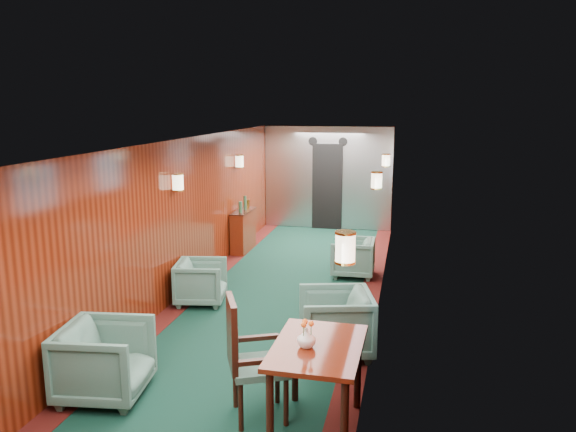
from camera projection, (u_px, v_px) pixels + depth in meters
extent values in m
plane|color=#0D3124|center=(264.00, 320.00, 7.69)|extent=(12.00, 12.00, 0.00)
cube|color=white|center=(262.00, 148.00, 7.23)|extent=(3.00, 12.00, 0.10)
cube|color=white|center=(262.00, 148.00, 7.22)|extent=(1.20, 12.00, 0.06)
cube|color=#641E0D|center=(328.00, 177.00, 13.20)|extent=(3.00, 0.10, 2.40)
cube|color=#641E0D|center=(158.00, 230.00, 7.77)|extent=(0.10, 12.00, 2.40)
cube|color=#641E0D|center=(377.00, 241.00, 7.14)|extent=(0.10, 12.00, 2.40)
cube|color=#3D0F0C|center=(172.00, 312.00, 7.98)|extent=(0.30, 12.00, 0.01)
cube|color=#3D0F0C|center=(362.00, 328.00, 7.41)|extent=(0.30, 12.00, 0.01)
cube|color=#B6BABE|center=(328.00, 178.00, 13.12)|extent=(2.98, 0.12, 2.38)
cube|color=black|center=(327.00, 187.00, 13.09)|extent=(0.70, 0.06, 2.00)
cylinder|color=black|center=(313.00, 141.00, 12.96)|extent=(0.20, 0.04, 0.20)
cylinder|color=black|center=(343.00, 142.00, 12.81)|extent=(0.20, 0.04, 0.20)
cube|color=silver|center=(344.00, 329.00, 3.74)|extent=(0.02, 1.10, 0.80)
cube|color=slate|center=(343.00, 329.00, 3.74)|extent=(0.01, 0.96, 0.66)
cube|color=silver|center=(371.00, 240.00, 6.14)|extent=(0.02, 1.10, 0.80)
cube|color=slate|center=(370.00, 240.00, 6.14)|extent=(0.01, 0.96, 0.66)
cube|color=silver|center=(383.00, 202.00, 8.53)|extent=(0.02, 1.10, 0.80)
cube|color=slate|center=(382.00, 202.00, 8.53)|extent=(0.01, 0.96, 0.66)
cube|color=silver|center=(389.00, 180.00, 10.92)|extent=(0.02, 1.10, 0.80)
cube|color=slate|center=(389.00, 180.00, 10.92)|extent=(0.01, 0.96, 0.66)
cylinder|color=#F6EAC0|center=(345.00, 247.00, 4.46)|extent=(0.16, 0.16, 0.24)
cylinder|color=#B38B32|center=(345.00, 262.00, 4.48)|extent=(0.17, 0.17, 0.02)
cylinder|color=#F6EAC0|center=(178.00, 182.00, 8.11)|extent=(0.16, 0.16, 0.24)
cylinder|color=#B38B32|center=(178.00, 190.00, 8.13)|extent=(0.17, 0.17, 0.02)
cylinder|color=#F6EAC0|center=(377.00, 180.00, 8.29)|extent=(0.16, 0.16, 0.24)
cylinder|color=#B38B32|center=(376.00, 188.00, 8.31)|extent=(0.17, 0.17, 0.02)
cylinder|color=#F6EAC0|center=(239.00, 161.00, 10.98)|extent=(0.16, 0.16, 0.24)
cylinder|color=#B38B32|center=(240.00, 167.00, 11.00)|extent=(0.17, 0.17, 0.02)
cylinder|color=#F6EAC0|center=(386.00, 160.00, 11.16)|extent=(0.16, 0.16, 0.24)
cylinder|color=#B38B32|center=(386.00, 166.00, 11.18)|extent=(0.17, 0.17, 0.02)
cube|color=#641E0D|center=(318.00, 347.00, 4.95)|extent=(0.80, 1.12, 0.04)
cylinder|color=black|center=(270.00, 415.00, 4.65)|extent=(0.07, 0.07, 0.79)
cylinder|color=black|center=(344.00, 424.00, 4.51)|extent=(0.07, 0.07, 0.79)
cylinder|color=black|center=(295.00, 363.00, 5.56)|extent=(0.07, 0.07, 0.79)
cylinder|color=black|center=(358.00, 370.00, 5.41)|extent=(0.07, 0.07, 0.79)
cube|color=#1D453D|center=(260.00, 366.00, 5.25)|extent=(0.67, 0.67, 0.07)
cube|color=black|center=(232.00, 333.00, 5.13)|extent=(0.24, 0.44, 0.66)
cube|color=#1D453D|center=(235.00, 340.00, 5.15)|extent=(0.17, 0.33, 0.40)
cube|color=black|center=(264.00, 361.00, 4.97)|extent=(0.44, 0.24, 0.04)
cube|color=black|center=(255.00, 338.00, 5.46)|extent=(0.44, 0.24, 0.04)
cylinder|color=black|center=(241.00, 407.00, 5.06)|extent=(0.05, 0.05, 0.47)
cylinder|color=black|center=(286.00, 402.00, 5.14)|extent=(0.05, 0.05, 0.47)
cylinder|color=black|center=(235.00, 384.00, 5.46)|extent=(0.05, 0.05, 0.47)
cylinder|color=black|center=(277.00, 380.00, 5.54)|extent=(0.05, 0.05, 0.47)
cube|color=#641E0D|center=(243.00, 231.00, 11.23)|extent=(0.27, 0.90, 0.81)
cube|color=black|center=(243.00, 211.00, 11.14)|extent=(0.29, 0.92, 0.02)
cylinder|color=#274E31|center=(240.00, 207.00, 10.90)|extent=(0.07, 0.07, 0.22)
cylinder|color=#274E31|center=(245.00, 203.00, 11.20)|extent=(0.06, 0.06, 0.28)
cylinder|color=#B38B32|center=(248.00, 204.00, 11.38)|extent=(0.08, 0.08, 0.18)
imported|color=silver|center=(307.00, 338.00, 4.89)|extent=(0.20, 0.20, 0.17)
imported|color=#1D453D|center=(105.00, 361.00, 5.64)|extent=(0.94, 0.92, 0.77)
imported|color=#1D453D|center=(201.00, 282.00, 8.30)|extent=(0.83, 0.81, 0.65)
imported|color=#1D453D|center=(335.00, 323.00, 6.61)|extent=(1.02, 1.01, 0.77)
imported|color=#1D453D|center=(353.00, 257.00, 9.60)|extent=(0.73, 0.71, 0.66)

